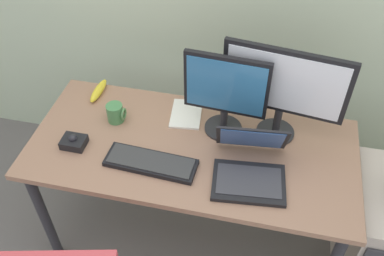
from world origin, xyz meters
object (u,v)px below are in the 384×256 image
object	(u,v)px
laptop	(250,166)
banana	(99,91)
paper_notepad	(186,114)
trackball_mouse	(74,142)
monitor_main	(284,87)
coffee_mug	(116,113)
monitor_side	(226,91)
keyboard	(151,163)

from	to	relation	value
laptop	banana	bearing A→B (deg)	156.18
paper_notepad	laptop	bearing A→B (deg)	-41.26
laptop	trackball_mouse	size ratio (longest dim) A/B	3.23
trackball_mouse	banana	xyz separation A→B (m)	(-0.03, 0.38, -0.00)
trackball_mouse	monitor_main	bearing A→B (deg)	17.44
trackball_mouse	coffee_mug	distance (m)	0.25
monitor_side	keyboard	size ratio (longest dim) A/B	1.01
monitor_main	paper_notepad	size ratio (longest dim) A/B	2.65
laptop	coffee_mug	bearing A→B (deg)	163.77
laptop	coffee_mug	xyz separation A→B (m)	(-0.68, 0.20, -0.00)
coffee_mug	banana	world-z (taller)	coffee_mug
paper_notepad	monitor_main	bearing A→B (deg)	-4.21
coffee_mug	paper_notepad	distance (m)	0.35
monitor_main	keyboard	xyz separation A→B (m)	(-0.52, -0.32, -0.27)
trackball_mouse	coffee_mug	world-z (taller)	coffee_mug
keyboard	monitor_main	bearing A→B (deg)	31.55
monitor_main	keyboard	bearing A→B (deg)	-148.45
laptop	banana	world-z (taller)	laptop
monitor_main	trackball_mouse	world-z (taller)	monitor_main
keyboard	trackball_mouse	distance (m)	0.38
coffee_mug	banana	xyz separation A→B (m)	(-0.16, 0.17, -0.03)
monitor_side	keyboard	xyz separation A→B (m)	(-0.28, -0.29, -0.22)
laptop	coffee_mug	world-z (taller)	laptop
laptop	paper_notepad	world-z (taller)	laptop
trackball_mouse	monitor_side	bearing A→B (deg)	21.36
banana	keyboard	bearing A→B (deg)	-45.38
coffee_mug	banana	distance (m)	0.24
monitor_main	banana	xyz separation A→B (m)	(-0.93, 0.09, -0.26)
keyboard	banana	world-z (taller)	banana
trackball_mouse	banana	size ratio (longest dim) A/B	0.58
keyboard	banana	size ratio (longest dim) A/B	2.19
paper_notepad	keyboard	bearing A→B (deg)	-102.49
monitor_side	laptop	size ratio (longest dim) A/B	1.18
monitor_main	coffee_mug	size ratio (longest dim) A/B	5.85
laptop	paper_notepad	bearing A→B (deg)	138.74
banana	laptop	bearing A→B (deg)	-23.82
keyboard	coffee_mug	xyz separation A→B (m)	(-0.25, 0.24, 0.03)
keyboard	banana	distance (m)	0.58
monitor_side	paper_notepad	size ratio (longest dim) A/B	2.01
monitor_side	coffee_mug	bearing A→B (deg)	-174.32
laptop	monitor_side	bearing A→B (deg)	122.11
monitor_main	monitor_side	size ratio (longest dim) A/B	1.32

